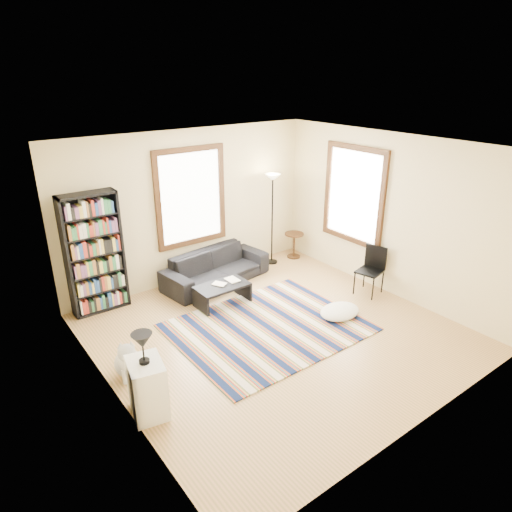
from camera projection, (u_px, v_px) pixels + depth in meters
floor at (275, 335)px, 7.03m from camera, size 5.00×5.00×0.10m
ceiling at (279, 144)px, 5.92m from camera, size 5.00×5.00×0.10m
wall_back at (189, 207)px, 8.36m from camera, size 5.00×0.10×2.80m
wall_front at (437, 321)px, 4.59m from camera, size 5.00×0.10×2.80m
wall_left at (99, 298)px, 5.06m from camera, size 0.10×5.00×2.80m
wall_right at (391, 215)px, 7.89m from camera, size 0.10×5.00×2.80m
window_back at (191, 197)px, 8.23m from camera, size 1.20×0.06×1.60m
window_right at (354, 195)px, 8.36m from camera, size 0.06×1.20×1.60m
rug at (268, 327)px, 7.12m from camera, size 2.81×2.25×0.02m
sofa at (216, 267)px, 8.53m from camera, size 1.08×2.15×0.60m
bookshelf at (94, 254)px, 7.30m from camera, size 0.90×0.30×2.00m
coffee_table at (222, 295)px, 7.77m from camera, size 1.00×0.71×0.36m
book_a at (217, 286)px, 7.65m from camera, size 0.28×0.26×0.02m
book_b at (228, 281)px, 7.82m from camera, size 0.26×0.19×0.02m
floor_cushion at (340, 311)px, 7.42m from camera, size 0.83×0.71×0.18m
floor_lamp at (272, 220)px, 9.15m from camera, size 0.37×0.37×1.86m
side_table at (294, 245)px, 9.67m from camera, size 0.51×0.51×0.54m
folding_chair at (370, 271)px, 8.05m from camera, size 0.50×0.49×0.86m
white_cabinet at (147, 388)px, 5.25m from camera, size 0.47×0.57×0.70m
table_lamp at (143, 348)px, 5.04m from camera, size 0.27×0.27×0.38m
dog at (128, 356)px, 5.93m from camera, size 0.60×0.70×0.58m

